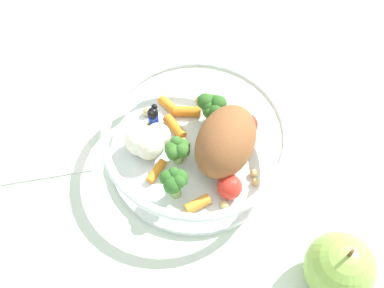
% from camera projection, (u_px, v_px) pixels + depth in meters
% --- Properties ---
extents(ground_plane, '(2.40, 2.40, 0.00)m').
position_uv_depth(ground_plane, '(198.00, 171.00, 0.61)').
color(ground_plane, silver).
extents(food_container, '(0.21, 0.21, 0.08)m').
position_uv_depth(food_container, '(196.00, 143.00, 0.59)').
color(food_container, white).
rests_on(food_container, ground_plane).
extents(loose_apple, '(0.07, 0.07, 0.08)m').
position_uv_depth(loose_apple, '(340.00, 267.00, 0.51)').
color(loose_apple, '#8CB74C').
rests_on(loose_apple, ground_plane).
extents(folded_napkin, '(0.13, 0.14, 0.01)m').
position_uv_depth(folded_napkin, '(33.00, 133.00, 0.63)').
color(folded_napkin, white).
rests_on(folded_napkin, ground_plane).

